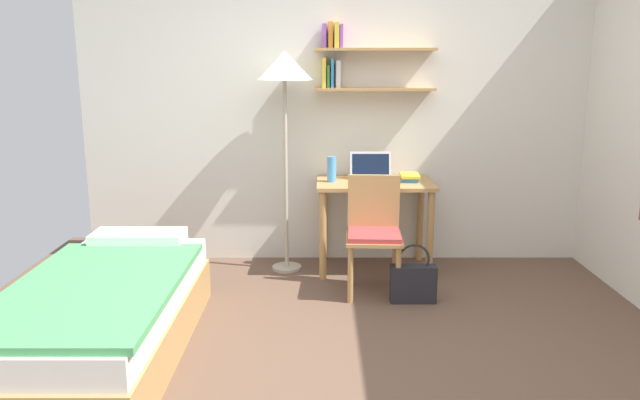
{
  "coord_description": "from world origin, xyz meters",
  "views": [
    {
      "loc": [
        -0.21,
        -3.11,
        1.66
      ],
      "look_at": [
        -0.2,
        0.51,
        0.85
      ],
      "focal_mm": 34.27,
      "sensor_mm": 36.0,
      "label": 1
    }
  ],
  "objects_px": {
    "water_bottle": "(329,169)",
    "book_stack": "(407,177)",
    "desk_chair": "(372,230)",
    "standing_lamp": "(282,76)",
    "laptop": "(369,173)",
    "bed": "(102,316)",
    "handbag": "(411,282)",
    "desk": "(372,199)"
  },
  "relations": [
    {
      "from": "water_bottle",
      "to": "book_stack",
      "type": "relative_size",
      "value": 0.85
    },
    {
      "from": "desk_chair",
      "to": "standing_lamp",
      "type": "height_order",
      "value": "standing_lamp"
    },
    {
      "from": "laptop",
      "to": "book_stack",
      "type": "bearing_deg",
      "value": -6.18
    },
    {
      "from": "bed",
      "to": "handbag",
      "type": "xyz_separation_m",
      "value": [
        1.9,
        0.81,
        -0.09
      ]
    },
    {
      "from": "laptop",
      "to": "water_bottle",
      "type": "relative_size",
      "value": 1.69
    },
    {
      "from": "book_stack",
      "to": "handbag",
      "type": "bearing_deg",
      "value": -94.69
    },
    {
      "from": "laptop",
      "to": "handbag",
      "type": "height_order",
      "value": "laptop"
    },
    {
      "from": "handbag",
      "to": "book_stack",
      "type": "bearing_deg",
      "value": 85.31
    },
    {
      "from": "desk_chair",
      "to": "laptop",
      "type": "bearing_deg",
      "value": 87.98
    },
    {
      "from": "book_stack",
      "to": "desk",
      "type": "bearing_deg",
      "value": -173.63
    },
    {
      "from": "bed",
      "to": "standing_lamp",
      "type": "distance_m",
      "value": 2.24
    },
    {
      "from": "bed",
      "to": "standing_lamp",
      "type": "relative_size",
      "value": 1.08
    },
    {
      "from": "desk_chair",
      "to": "handbag",
      "type": "xyz_separation_m",
      "value": [
        0.27,
        -0.2,
        -0.33
      ]
    },
    {
      "from": "standing_lamp",
      "to": "water_bottle",
      "type": "relative_size",
      "value": 8.69
    },
    {
      "from": "desk_chair",
      "to": "water_bottle",
      "type": "distance_m",
      "value": 0.69
    },
    {
      "from": "desk_chair",
      "to": "desk",
      "type": "bearing_deg",
      "value": 84.79
    },
    {
      "from": "water_bottle",
      "to": "handbag",
      "type": "distance_m",
      "value": 1.14
    },
    {
      "from": "bed",
      "to": "standing_lamp",
      "type": "xyz_separation_m",
      "value": [
        0.97,
        1.53,
        1.33
      ]
    },
    {
      "from": "standing_lamp",
      "to": "handbag",
      "type": "relative_size",
      "value": 4.1
    },
    {
      "from": "standing_lamp",
      "to": "book_stack",
      "type": "xyz_separation_m",
      "value": [
        1.0,
        0.03,
        -0.8
      ]
    },
    {
      "from": "standing_lamp",
      "to": "book_stack",
      "type": "relative_size",
      "value": 7.42
    },
    {
      "from": "book_stack",
      "to": "bed",
      "type": "bearing_deg",
      "value": -141.6
    },
    {
      "from": "desk",
      "to": "handbag",
      "type": "height_order",
      "value": "desk"
    },
    {
      "from": "book_stack",
      "to": "desk_chair",
      "type": "bearing_deg",
      "value": -121.26
    },
    {
      "from": "handbag",
      "to": "desk_chair",
      "type": "bearing_deg",
      "value": 142.87
    },
    {
      "from": "laptop",
      "to": "bed",
      "type": "bearing_deg",
      "value": -136.13
    },
    {
      "from": "bed",
      "to": "desk",
      "type": "bearing_deg",
      "value": 42.22
    },
    {
      "from": "standing_lamp",
      "to": "water_bottle",
      "type": "distance_m",
      "value": 0.82
    },
    {
      "from": "desk_chair",
      "to": "handbag",
      "type": "height_order",
      "value": "desk_chair"
    },
    {
      "from": "desk",
      "to": "water_bottle",
      "type": "relative_size",
      "value": 4.59
    },
    {
      "from": "laptop",
      "to": "desk",
      "type": "bearing_deg",
      "value": -67.96
    },
    {
      "from": "book_stack",
      "to": "handbag",
      "type": "xyz_separation_m",
      "value": [
        -0.06,
        -0.75,
        -0.62
      ]
    },
    {
      "from": "handbag",
      "to": "bed",
      "type": "bearing_deg",
      "value": -156.94
    },
    {
      "from": "bed",
      "to": "laptop",
      "type": "distance_m",
      "value": 2.36
    },
    {
      "from": "desk",
      "to": "book_stack",
      "type": "height_order",
      "value": "book_stack"
    },
    {
      "from": "desk_chair",
      "to": "standing_lamp",
      "type": "relative_size",
      "value": 0.49
    },
    {
      "from": "standing_lamp",
      "to": "bed",
      "type": "bearing_deg",
      "value": -122.35
    },
    {
      "from": "laptop",
      "to": "standing_lamp",
      "type": "bearing_deg",
      "value": -174.61
    },
    {
      "from": "standing_lamp",
      "to": "handbag",
      "type": "xyz_separation_m",
      "value": [
        0.94,
        -0.72,
        -1.42
      ]
    },
    {
      "from": "desk",
      "to": "desk_chair",
      "type": "height_order",
      "value": "desk_chair"
    },
    {
      "from": "handbag",
      "to": "desk",
      "type": "bearing_deg",
      "value": 107.24
    },
    {
      "from": "desk_chair",
      "to": "book_stack",
      "type": "bearing_deg",
      "value": 58.74
    }
  ]
}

